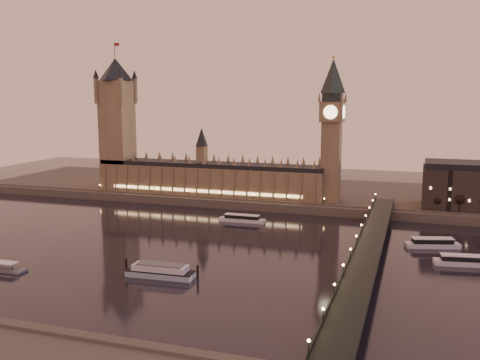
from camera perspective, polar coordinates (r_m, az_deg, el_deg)
The scene contains 12 objects.
ground at distance 295.13m, azimuth -4.75°, elevation -7.21°, with size 700.00×700.00×0.00m, color black.
far_embankment at distance 440.36m, azimuth 7.36°, elevation -1.47°, with size 560.00×130.00×6.00m, color #423D35.
palace_of_westminster at distance 415.07m, azimuth -3.32°, elevation 0.58°, with size 180.00×26.62×52.00m.
victoria_tower at distance 446.84m, azimuth -12.99°, elevation 6.64°, with size 31.68×31.68×118.00m.
big_ben at distance 386.18m, azimuth 9.78°, elevation 6.14°, with size 17.68×17.68×104.00m.
westminster_bridge at distance 272.10m, azimuth 13.44°, elevation -7.62°, with size 13.20×260.00×15.30m.
bare_tree_0 at distance 375.67m, azimuth 20.02°, elevation -1.98°, with size 5.48×5.48×11.14m.
bare_tree_1 at distance 376.55m, azimuth 22.47°, elevation -2.10°, with size 5.48×5.48×11.14m.
cruise_boat_a at distance 352.72m, azimuth 0.22°, elevation -4.14°, with size 30.80×7.24×4.91m.
cruise_boat_b at distance 312.56m, azimuth 19.85°, elevation -6.36°, with size 29.87×15.10×5.35m.
cruise_boat_c at distance 285.83m, azimuth 22.55°, elevation -7.95°, with size 26.57×10.94×5.16m.
moored_barge at distance 250.65m, azimuth -8.50°, elevation -9.56°, with size 36.52×10.54×6.70m.
Camera 1 is at (112.36, -260.34, 81.87)m, focal length 40.00 mm.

